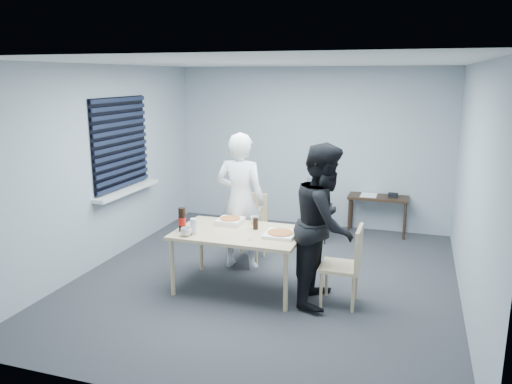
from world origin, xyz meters
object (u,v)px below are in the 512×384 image
(backpack, at_px, (317,192))
(mug_a, at_px, (186,232))
(soda_bottle, at_px, (182,220))
(mug_b, at_px, (254,220))
(chair_far, at_px, (251,222))
(person_white, at_px, (240,201))
(dining_table, at_px, (239,236))
(chair_right, at_px, (348,261))
(person_black, at_px, (324,224))
(side_table, at_px, (378,201))
(stool, at_px, (317,212))

(backpack, bearing_deg, mug_a, -89.67)
(soda_bottle, bearing_deg, mug_a, -50.96)
(mug_b, xyz_separation_m, soda_bottle, (-0.69, -0.54, 0.09))
(chair_far, xyz_separation_m, mug_b, (0.28, -0.68, 0.24))
(person_white, height_order, soda_bottle, person_white)
(dining_table, xyz_separation_m, person_white, (-0.22, 0.66, 0.24))
(chair_right, height_order, backpack, backpack)
(person_white, xyz_separation_m, person_black, (1.20, -0.66, 0.00))
(dining_table, bearing_deg, person_white, 108.35)
(backpack, height_order, mug_b, backpack)
(chair_far, relative_size, person_white, 0.50)
(chair_far, height_order, backpack, backpack)
(soda_bottle, bearing_deg, chair_far, 71.22)
(chair_far, xyz_separation_m, backpack, (0.72, 1.01, 0.24))
(person_black, bearing_deg, chair_far, 49.24)
(chair_right, relative_size, side_table, 0.97)
(person_black, bearing_deg, dining_table, 90.20)
(chair_far, bearing_deg, person_black, -40.76)
(backpack, relative_size, soda_bottle, 1.53)
(backpack, xyz_separation_m, mug_b, (-0.44, -1.68, -0.00))
(person_white, height_order, backpack, person_white)
(stool, xyz_separation_m, backpack, (-0.00, -0.01, 0.31))
(chair_right, height_order, person_black, person_black)
(person_white, distance_m, backpack, 1.56)
(mug_a, bearing_deg, side_table, 58.00)
(person_white, relative_size, mug_a, 14.39)
(side_table, bearing_deg, person_white, -128.57)
(dining_table, relative_size, mug_b, 14.50)
(chair_right, relative_size, stool, 1.62)
(dining_table, relative_size, mug_a, 11.79)
(chair_right, distance_m, soda_bottle, 1.92)
(person_white, bearing_deg, mug_b, 133.00)
(person_black, relative_size, soda_bottle, 6.43)
(dining_table, height_order, mug_a, mug_a)
(mug_b, bearing_deg, mug_a, -129.59)
(side_table, bearing_deg, backpack, -144.51)
(backpack, xyz_separation_m, soda_bottle, (-1.14, -2.23, 0.08))
(mug_a, bearing_deg, soda_bottle, 129.04)
(chair_right, relative_size, backpack, 2.11)
(side_table, xyz_separation_m, stool, (-0.85, -0.59, -0.10))
(stool, distance_m, mug_a, 2.62)
(chair_far, bearing_deg, mug_a, -102.15)
(dining_table, xyz_separation_m, side_table, (1.36, 2.64, -0.11))
(person_white, bearing_deg, person_black, 151.30)
(side_table, xyz_separation_m, backpack, (-0.85, -0.61, 0.22))
(stool, relative_size, backpack, 1.30)
(stool, height_order, mug_a, mug_a)
(dining_table, relative_size, side_table, 1.58)
(person_white, xyz_separation_m, soda_bottle, (-0.41, -0.85, -0.05))
(person_black, xyz_separation_m, mug_a, (-1.49, -0.34, -0.13))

